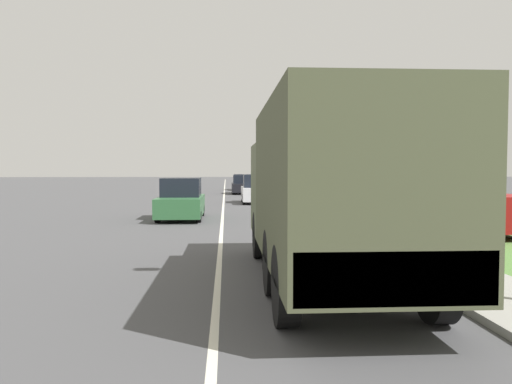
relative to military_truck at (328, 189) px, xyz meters
name	(u,v)px	position (x,y,z in m)	size (l,w,h in m)	color
ground_plane	(224,197)	(-1.97, 28.44, -1.74)	(180.00, 180.00, 0.00)	#4C4C4F
lane_centre_stripe	(224,197)	(-1.97, 28.44, -1.74)	(0.12, 120.00, 0.00)	silver
sidewalk_right	(284,196)	(2.53, 28.44, -1.68)	(1.80, 120.00, 0.12)	#9E9B93
grass_strip_right	(341,196)	(6.93, 28.44, -1.73)	(7.00, 120.00, 0.02)	#56843D
military_truck	(328,189)	(0.00, 0.00, 0.00)	(2.36, 7.66, 3.14)	#545B3D
car_nearest_ahead	(181,201)	(-3.69, 12.07, -0.98)	(1.78, 4.21, 1.72)	#336B3D
car_second_ahead	(256,190)	(0.04, 21.60, -0.97)	(1.77, 4.00, 1.74)	silver
car_third_ahead	(243,185)	(-0.36, 32.98, -1.03)	(1.94, 4.37, 1.59)	black
car_fourth_ahead	(243,183)	(-0.19, 40.32, -1.04)	(1.92, 3.93, 1.56)	#B7BABF
pickup_truck	(464,205)	(6.16, 7.42, -0.86)	(1.99, 5.24, 1.80)	maroon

